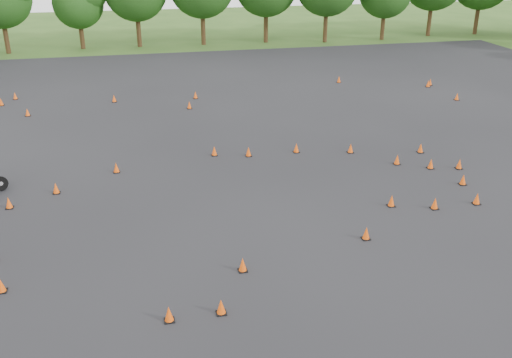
% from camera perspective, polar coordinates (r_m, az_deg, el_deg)
% --- Properties ---
extents(ground, '(140.00, 140.00, 0.00)m').
position_cam_1_polar(ground, '(19.66, 2.53, -7.76)').
color(ground, '#2D5119').
rests_on(ground, ground).
extents(asphalt_pad, '(62.00, 62.00, 0.00)m').
position_cam_1_polar(asphalt_pad, '(24.84, -0.99, -0.74)').
color(asphalt_pad, black).
rests_on(asphalt_pad, ground).
extents(treeline, '(86.99, 32.13, 10.56)m').
position_cam_1_polar(treeline, '(52.65, -3.33, 17.29)').
color(treeline, '#1B4012').
rests_on(treeline, ground).
extents(traffic_cones, '(33.12, 32.96, 0.45)m').
position_cam_1_polar(traffic_cones, '(24.81, -0.89, -0.21)').
color(traffic_cones, '#E44C09').
rests_on(traffic_cones, asphalt_pad).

